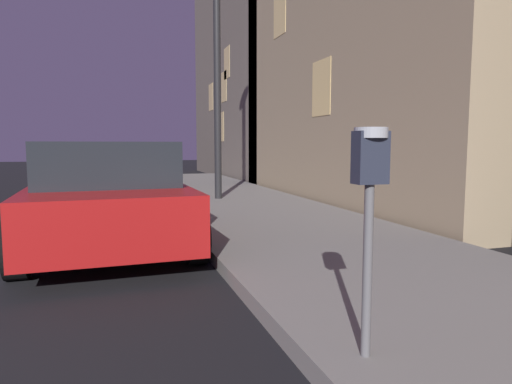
# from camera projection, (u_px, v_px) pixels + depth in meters

# --- Properties ---
(parking_meter) EXTENTS (0.19, 0.19, 1.34)m
(parking_meter) POSITION_uv_depth(u_px,v_px,m) (370.00, 185.00, 2.60)
(parking_meter) COLOR #59595B
(parking_meter) RESTS_ON sidewalk
(car_red) EXTENTS (2.20, 4.07, 1.43)m
(car_red) POSITION_uv_depth(u_px,v_px,m) (108.00, 196.00, 6.12)
(car_red) COLOR maroon
(car_red) RESTS_ON ground
(car_blue) EXTENTS (2.19, 4.31, 1.43)m
(car_blue) POSITION_uv_depth(u_px,v_px,m) (110.00, 170.00, 12.46)
(car_blue) COLOR navy
(car_blue) RESTS_ON ground
(car_silver) EXTENTS (2.12, 4.59, 1.43)m
(car_silver) POSITION_uv_depth(u_px,v_px,m) (111.00, 161.00, 18.72)
(car_silver) COLOR #B7B7BF
(car_silver) RESTS_ON ground
(street_lamp) EXTENTS (0.44, 0.44, 5.91)m
(street_lamp) POSITION_uv_depth(u_px,v_px,m) (217.00, 27.00, 10.20)
(street_lamp) COLOR black
(street_lamp) RESTS_ON sidewalk
(building_far) EXTENTS (7.36, 10.86, 9.17)m
(building_far) POSITION_uv_depth(u_px,v_px,m) (299.00, 73.00, 20.34)
(building_far) COLOR #6B6056
(building_far) RESTS_ON ground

